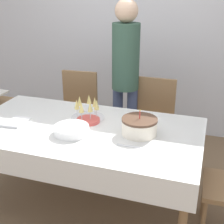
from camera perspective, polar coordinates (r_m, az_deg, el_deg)
name	(u,v)px	position (r m, az deg, el deg)	size (l,w,h in m)	color
ground_plane	(86,204)	(2.97, -4.79, -16.44)	(12.00, 12.00, 0.00)	brown
wall_back	(138,27)	(4.08, 4.83, 15.18)	(8.00, 0.05, 2.70)	silver
dining_table	(83,138)	(2.60, -5.27, -4.84)	(1.92, 1.03, 0.77)	white
dining_chair_far_left	(78,111)	(3.51, -6.32, 0.12)	(0.45, 0.45, 0.97)	olive
dining_chair_far_right	(153,121)	(3.27, 7.49, -1.67)	(0.43, 0.43, 0.97)	olive
birthday_cake	(139,126)	(2.42, 5.03, -2.61)	(0.28, 0.28, 0.21)	silver
champagne_tray	(87,108)	(2.70, -4.56, 0.69)	(0.29, 0.29, 0.18)	silver
plate_stack_main	(72,130)	(2.46, -7.39, -3.25)	(0.27, 0.27, 0.06)	white
plate_stack_dessert	(89,120)	(2.65, -4.30, -1.53)	(0.20, 0.20, 0.03)	#CC4C47
cake_knife	(137,147)	(2.26, 4.58, -6.45)	(0.30, 0.02, 0.00)	silver
fork_pile	(10,125)	(2.70, -18.18, -2.34)	(0.18, 0.08, 0.02)	silver
napkin_pile	(19,120)	(2.78, -16.62, -1.47)	(0.15, 0.15, 0.01)	white
person_standing	(126,68)	(3.23, 2.49, 7.98)	(0.28, 0.28, 1.74)	#3F4C72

